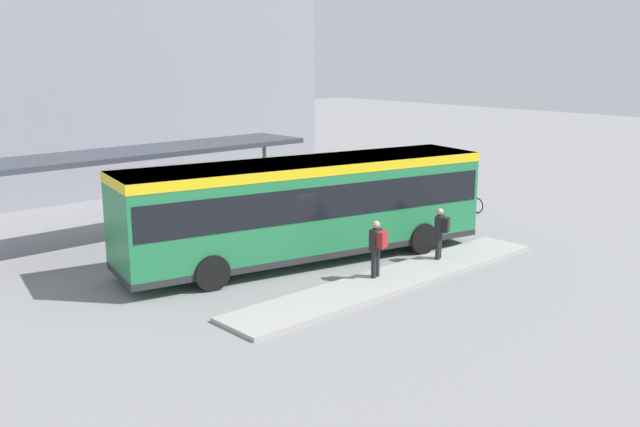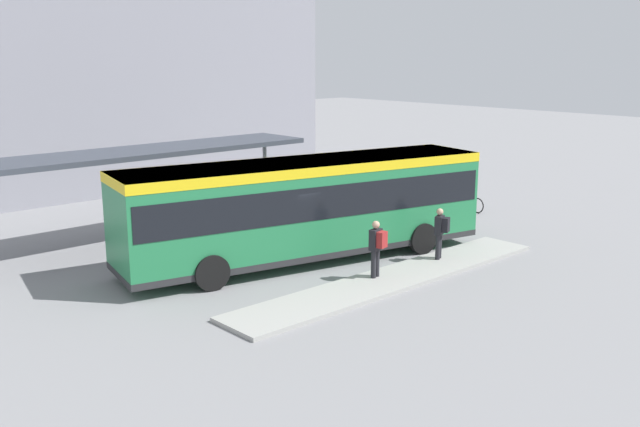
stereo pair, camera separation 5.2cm
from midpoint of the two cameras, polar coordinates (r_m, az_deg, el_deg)
name	(u,v)px [view 1 (the left image)]	position (r m, az deg, el deg)	size (l,w,h in m)	color
ground_plane	(306,260)	(23.26, -1.17, -3.76)	(120.00, 120.00, 0.00)	gray
curb_island	(394,278)	(21.35, 5.91, -5.19)	(11.85, 1.80, 0.12)	#9E9E99
city_bus	(306,203)	(22.79, -1.17, 0.84)	(12.47, 5.13, 3.27)	#237A47
pedestrian_waiting	(441,230)	(23.07, 9.56, -1.32)	(0.49, 0.52, 1.66)	#232328
pedestrian_companion	(377,245)	(20.94, 4.52, -2.55)	(0.45, 0.49, 1.71)	#232328
bicycle_green	(468,203)	(30.93, 11.75, 0.79)	(0.48, 1.54, 0.66)	black
bicycle_yellow	(450,201)	(31.24, 10.31, 1.01)	(0.48, 1.64, 0.71)	black
station_shelter	(143,153)	(25.95, -14.01, 4.72)	(12.72, 2.64, 3.28)	#383D47
potted_planter_near_shelter	(233,221)	(25.96, -7.05, -0.58)	(0.73, 0.73, 1.26)	slate
station_building	(65,75)	(41.54, -19.79, 10.38)	(22.65, 15.26, 10.81)	gray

